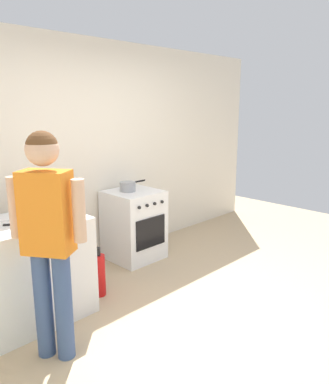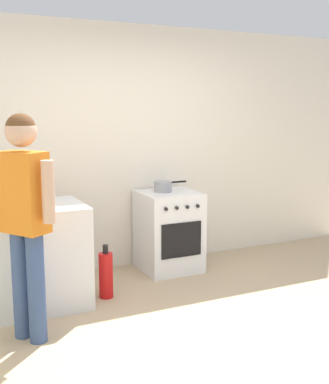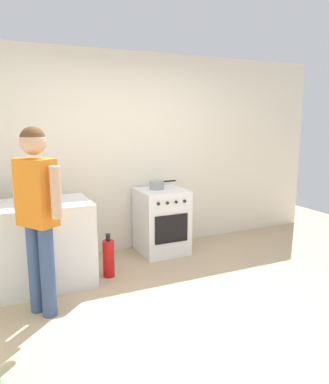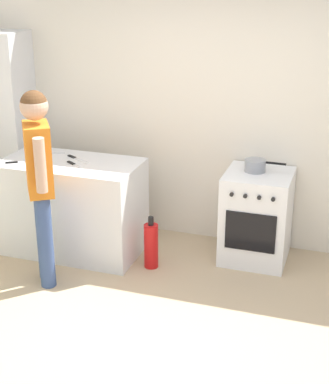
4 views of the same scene
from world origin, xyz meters
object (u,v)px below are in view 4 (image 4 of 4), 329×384
(knife_bread, at_px, (23,162))
(person, at_px, (39,172))
(oven_left, at_px, (257,216))
(knife_chef, at_px, (77,159))
(pot, at_px, (255,165))
(fire_extinguisher, at_px, (151,245))
(knife_paring, at_px, (73,164))
(knife_carving, at_px, (46,153))
(larder_cabinet, at_px, (8,130))

(knife_bread, xyz_separation_m, person, (0.46, -0.49, 0.12))
(oven_left, relative_size, knife_chef, 2.96)
(oven_left, bearing_deg, knife_bread, -165.98)
(pot, height_order, fire_extinguisher, pot)
(oven_left, height_order, person, person)
(person, bearing_deg, knife_paring, 89.46)
(knife_paring, distance_m, knife_bread, 0.47)
(knife_chef, bearing_deg, person, -88.15)
(knife_chef, xyz_separation_m, fire_extinguisher, (0.80, -0.19, -0.69))
(knife_paring, relative_size, knife_carving, 0.59)
(knife_chef, relative_size, knife_carving, 0.89)
(person, bearing_deg, fire_extinguisher, 34.67)
(knife_carving, bearing_deg, person, -64.02)
(knife_bread, distance_m, knife_carving, 0.31)
(fire_extinguisher, xyz_separation_m, larder_cabinet, (-1.78, 0.58, 0.78))
(pot, bearing_deg, knife_bread, -164.54)
(knife_carving, xyz_separation_m, person, (0.39, -0.79, 0.12))
(knife_carving, height_order, fire_extinguisher, knife_carving)
(oven_left, distance_m, knife_paring, 1.76)
(oven_left, xyz_separation_m, knife_carving, (-2.03, -0.22, 0.48))
(knife_paring, height_order, knife_bread, same)
(knife_paring, height_order, person, person)
(knife_bread, relative_size, knife_carving, 0.99)
(oven_left, height_order, knife_paring, knife_paring)
(fire_extinguisher, relative_size, larder_cabinet, 0.25)
(pot, distance_m, knife_bread, 2.14)
(pot, relative_size, fire_extinguisher, 0.74)
(knife_chef, distance_m, person, 0.74)
(pot, relative_size, larder_cabinet, 0.19)
(person, bearing_deg, knife_chef, 91.85)
(knife_chef, bearing_deg, fire_extinguisher, -13.54)
(knife_chef, bearing_deg, oven_left, 9.70)
(pot, distance_m, knife_paring, 1.67)
(knife_carving, height_order, larder_cabinet, larder_cabinet)
(oven_left, height_order, pot, pot)
(pot, relative_size, knife_chef, 1.29)
(knife_bread, xyz_separation_m, knife_carving, (0.07, 0.30, 0.00))
(pot, xyz_separation_m, knife_paring, (-1.60, -0.48, -0.00))
(knife_chef, xyz_separation_m, knife_bread, (-0.43, -0.24, -0.00))
(knife_carving, relative_size, person, 0.19)
(knife_paring, distance_m, knife_chef, 0.15)
(knife_carving, bearing_deg, pot, 7.61)
(fire_extinguisher, bearing_deg, larder_cabinet, 161.95)
(knife_paring, bearing_deg, pot, 16.66)
(oven_left, relative_size, knife_bread, 2.67)
(larder_cabinet, bearing_deg, knife_bread, -48.92)
(oven_left, relative_size, knife_carving, 2.63)
(oven_left, height_order, knife_chef, knife_chef)
(pot, xyz_separation_m, person, (-1.60, -1.06, 0.11))
(person, bearing_deg, pot, 33.48)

